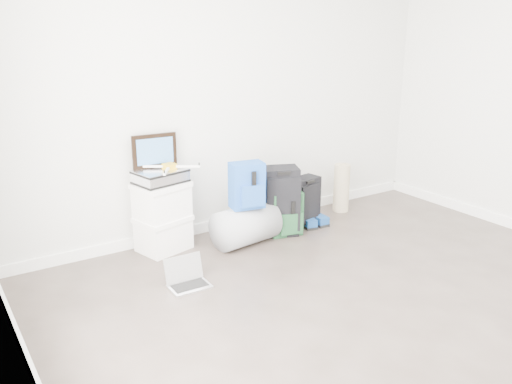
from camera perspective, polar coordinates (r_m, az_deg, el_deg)
ground at (r=3.76m, az=18.43°, el=-14.78°), size 5.00×5.00×0.00m
room_envelope at (r=3.23m, az=21.15°, el=12.31°), size 4.52×5.02×2.71m
boxes_stack at (r=4.84m, az=-9.81°, el=-2.56°), size 0.51×0.45×0.62m
briefcase at (r=4.73m, az=-10.03°, el=1.63°), size 0.46×0.38×0.12m
painting at (r=4.77m, az=-10.63°, el=4.29°), size 0.39×0.06×0.29m
drone at (r=4.72m, az=-9.10°, el=2.69°), size 0.46×0.46×0.05m
duffel_bag at (r=4.94m, az=-1.07°, el=-3.51°), size 0.62×0.43×0.36m
blue_backpack at (r=4.79m, az=-0.91°, el=0.61°), size 0.32×0.26×0.41m
large_suitcase at (r=5.12m, az=2.10°, el=-1.00°), size 0.49×0.41×0.66m
green_backpack at (r=5.15m, az=3.16°, el=-2.36°), size 0.33×0.28×0.42m
carry_on at (r=5.40m, az=5.10°, el=-1.00°), size 0.34×0.25×0.49m
shoes at (r=5.48m, az=5.92°, el=-2.95°), size 0.29×0.31×0.10m
rolled_rug at (r=5.85m, az=8.98°, el=0.44°), size 0.17×0.17×0.51m
laptop at (r=4.27m, az=-7.27°, el=-9.05°), size 0.31×0.23×0.22m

